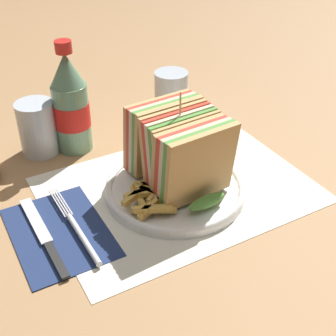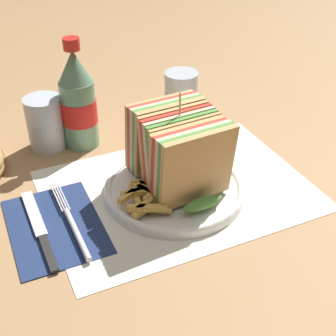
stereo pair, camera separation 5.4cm
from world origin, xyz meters
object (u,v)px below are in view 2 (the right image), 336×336
at_px(plate_main, 173,189).
at_px(coke_bottle_near, 78,102).
at_px(club_sandwich, 179,150).
at_px(knife, 40,229).
at_px(glass_near, 181,96).
at_px(fork, 73,226).
at_px(glass_far, 46,126).

xyz_separation_m(plate_main, coke_bottle_near, (-0.09, 0.22, 0.08)).
height_order(club_sandwich, coke_bottle_near, coke_bottle_near).
relative_size(knife, coke_bottle_near, 0.92).
bearing_deg(coke_bottle_near, club_sandwich, -63.95).
height_order(plate_main, knife, plate_main).
xyz_separation_m(coke_bottle_near, glass_near, (0.22, 0.02, -0.04)).
bearing_deg(glass_near, fork, -139.74).
distance_m(plate_main, coke_bottle_near, 0.25).
bearing_deg(club_sandwich, fork, -172.41).
bearing_deg(plate_main, glass_far, 123.17).
height_order(club_sandwich, knife, club_sandwich).
bearing_deg(glass_far, coke_bottle_near, -16.22).
bearing_deg(fork, club_sandwich, 6.58).
bearing_deg(coke_bottle_near, glass_near, 4.87).
height_order(knife, coke_bottle_near, coke_bottle_near).
bearing_deg(club_sandwich, coke_bottle_near, 116.05).
bearing_deg(club_sandwich, knife, -177.99).
bearing_deg(glass_far, fork, -94.46).
distance_m(club_sandwich, fork, 0.20).
xyz_separation_m(fork, knife, (-0.05, 0.02, -0.00)).
distance_m(knife, glass_near, 0.44).
distance_m(plate_main, fork, 0.18).
relative_size(club_sandwich, coke_bottle_near, 0.87).
height_order(knife, glass_near, glass_near).
height_order(knife, glass_far, glass_far).
height_order(club_sandwich, fork, club_sandwich).
height_order(plate_main, fork, plate_main).
xyz_separation_m(plate_main, fork, (-0.18, -0.02, -0.00)).
relative_size(club_sandwich, glass_far, 1.81).
height_order(coke_bottle_near, glass_far, coke_bottle_near).
distance_m(plate_main, club_sandwich, 0.07).
bearing_deg(club_sandwich, plate_main, -158.57).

